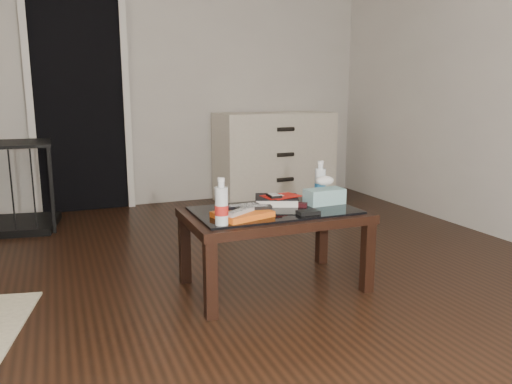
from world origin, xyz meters
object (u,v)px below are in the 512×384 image
textbook (276,200)px  water_bottle_left (221,201)px  dresser (275,157)px  water_bottle_right (320,180)px  coffee_table (274,220)px  tissue_box (324,196)px

textbook → water_bottle_left: (-0.45, -0.32, 0.10)m
dresser → water_bottle_right: (-0.61, -2.04, 0.13)m
coffee_table → water_bottle_left: 0.47m
dresser → water_bottle_left: (-1.36, -2.39, 0.13)m
dresser → textbook: bearing=-116.6°
textbook → water_bottle_left: 0.56m
water_bottle_left → coffee_table: bearing=28.1°
tissue_box → dresser: bearing=69.3°
water_bottle_right → tissue_box: bearing=-107.9°
dresser → tissue_box: bearing=-109.5°
water_bottle_right → textbook: bearing=-175.1°
coffee_table → dresser: dresser is taller
coffee_table → dresser: (0.98, 2.19, 0.05)m
dresser → water_bottle_left: dresser is taller
dresser → water_bottle_left: size_ratio=5.14×
water_bottle_left → tissue_box: water_bottle_left is taller
coffee_table → water_bottle_left: (-0.38, -0.20, 0.18)m
dresser → water_bottle_left: 2.76m
coffee_table → tissue_box: 0.35m
tissue_box → water_bottle_right: bearing=68.0°
textbook → tissue_box: tissue_box is taller
textbook → coffee_table: bearing=-97.3°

